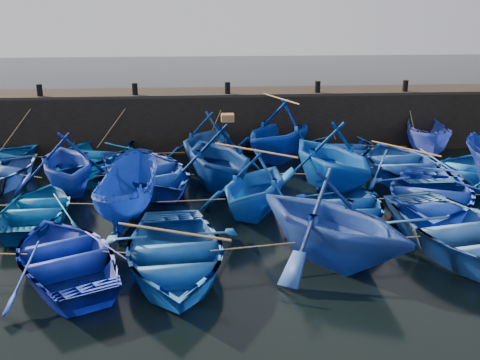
{
  "coord_description": "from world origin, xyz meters",
  "views": [
    {
      "loc": [
        -1.45,
        -13.78,
        6.19
      ],
      "look_at": [
        0.0,
        3.2,
        0.7
      ],
      "focal_mm": 40.0,
      "sensor_mm": 36.0,
      "label": 1
    }
  ],
  "objects": [
    {
      "name": "ground",
      "position": [
        0.0,
        0.0,
        0.0
      ],
      "size": [
        120.0,
        120.0,
        0.0
      ],
      "primitive_type": "plane",
      "color": "black",
      "rests_on": "ground"
    },
    {
      "name": "quay_wall",
      "position": [
        0.0,
        10.5,
        1.25
      ],
      "size": [
        26.0,
        2.5,
        2.5
      ],
      "primitive_type": "cube",
      "color": "black",
      "rests_on": "ground"
    },
    {
      "name": "quay_top",
      "position": [
        0.0,
        10.5,
        2.56
      ],
      "size": [
        26.0,
        2.5,
        0.12
      ],
      "primitive_type": "cube",
      "color": "black",
      "rests_on": "quay_wall"
    },
    {
      "name": "bollard_0",
      "position": [
        -8.0,
        9.6,
        2.87
      ],
      "size": [
        0.24,
        0.24,
        0.5
      ],
      "primitive_type": "cylinder",
      "color": "black",
      "rests_on": "quay_top"
    },
    {
      "name": "bollard_1",
      "position": [
        -4.0,
        9.6,
        2.87
      ],
      "size": [
        0.24,
        0.24,
        0.5
      ],
      "primitive_type": "cylinder",
      "color": "black",
      "rests_on": "quay_top"
    },
    {
      "name": "bollard_2",
      "position": [
        0.0,
        9.6,
        2.87
      ],
      "size": [
        0.24,
        0.24,
        0.5
      ],
      "primitive_type": "cylinder",
      "color": "black",
      "rests_on": "quay_top"
    },
    {
      "name": "bollard_3",
      "position": [
        4.0,
        9.6,
        2.87
      ],
      "size": [
        0.24,
        0.24,
        0.5
      ],
      "primitive_type": "cylinder",
      "color": "black",
      "rests_on": "quay_top"
    },
    {
      "name": "bollard_4",
      "position": [
        8.0,
        9.6,
        2.87
      ],
      "size": [
        0.24,
        0.24,
        0.5
      ],
      "primitive_type": "cylinder",
      "color": "black",
      "rests_on": "quay_top"
    },
    {
      "name": "boat_1",
      "position": [
        -5.63,
        7.39,
        0.57
      ],
      "size": [
        5.36,
        6.42,
        1.15
      ],
      "primitive_type": "imported",
      "rotation": [
        0.0,
        0.0,
        -0.29
      ],
      "color": "#045091",
      "rests_on": "ground"
    },
    {
      "name": "boat_2",
      "position": [
        -1.0,
        7.55,
        1.1
      ],
      "size": [
        4.84,
        5.17,
        2.19
      ],
      "primitive_type": "imported",
      "rotation": [
        0.0,
        0.0,
        -0.37
      ],
      "color": "navy",
      "rests_on": "ground"
    },
    {
      "name": "boat_3",
      "position": [
        2.11,
        8.12,
        1.29
      ],
      "size": [
        6.33,
        6.47,
        2.58
      ],
      "primitive_type": "imported",
      "rotation": [
        0.0,
        0.0,
        -0.65
      ],
      "color": "#0430B0",
      "rests_on": "ground"
    },
    {
      "name": "boat_4",
      "position": [
        4.84,
        8.04,
        0.5
      ],
      "size": [
        4.1,
        5.29,
        1.01
      ],
      "primitive_type": "imported",
      "rotation": [
        0.0,
        0.0,
        -0.13
      ],
      "color": "#143C97",
      "rests_on": "ground"
    },
    {
      "name": "boat_5",
      "position": [
        8.45,
        7.7,
        0.84
      ],
      "size": [
        2.72,
        4.61,
        1.68
      ],
      "primitive_type": "imported",
      "rotation": [
        0.0,
        0.0,
        -0.27
      ],
      "color": "#2D43BA",
      "rests_on": "ground"
    },
    {
      "name": "boat_7",
      "position": [
        -5.94,
        4.52,
        1.11
      ],
      "size": [
        4.78,
        5.15,
        2.23
      ],
      "primitive_type": "imported",
      "rotation": [
        0.0,
        0.0,
        3.45
      ],
      "color": "#132FA5",
      "rests_on": "ground"
    },
    {
      "name": "boat_8",
      "position": [
        -3.24,
        4.78,
        0.59
      ],
      "size": [
        6.2,
        6.95,
        1.19
      ],
      "primitive_type": "imported",
      "rotation": [
        0.0,
        0.0,
        0.45
      ],
      "color": "#12349B",
      "rests_on": "ground"
    },
    {
      "name": "boat_9",
      "position": [
        -0.63,
        4.42,
        1.23
      ],
      "size": [
        5.2,
        5.63,
        2.46
      ],
      "primitive_type": "imported",
      "rotation": [
        0.0,
        0.0,
        3.43
      ],
      "color": "navy",
      "rests_on": "ground"
    },
    {
      "name": "boat_10",
      "position": [
        3.35,
        4.16,
        1.25
      ],
      "size": [
        5.33,
        5.76,
        2.5
      ],
      "primitive_type": "imported",
      "rotation": [
        0.0,
        0.0,
        3.44
      ],
      "color": "#0340B3",
      "rests_on": "ground"
    },
    {
      "name": "boat_11",
      "position": [
        6.38,
        5.07,
        0.57
      ],
      "size": [
        3.98,
        5.53,
        1.14
      ],
      "primitive_type": "imported",
      "rotation": [
        0.0,
        0.0,
        3.15
      ],
      "color": "#1848A3",
      "rests_on": "ground"
    },
    {
      "name": "boat_12",
      "position": [
        8.37,
        4.27,
        0.47
      ],
      "size": [
        5.24,
        5.55,
        0.94
      ],
      "primitive_type": "imported",
      "rotation": [
        0.0,
        0.0,
        2.53
      ],
      "color": "blue",
      "rests_on": "ground"
    },
    {
      "name": "boat_14",
      "position": [
        -6.25,
        1.79,
        0.43
      ],
      "size": [
        3.1,
        4.25,
        0.86
      ],
      "primitive_type": "imported",
      "rotation": [
        0.0,
        0.0,
        3.17
      ],
      "color": "#085292",
      "rests_on": "ground"
    },
    {
      "name": "boat_15",
      "position": [
        -3.57,
        1.68,
        0.83
      ],
      "size": [
        2.03,
        4.43,
        1.66
      ],
      "primitive_type": "imported",
      "rotation": [
        0.0,
        0.0,
        3.04
      ],
      "color": "navy",
      "rests_on": "ground"
    },
    {
      "name": "boat_16",
      "position": [
        0.32,
        1.79,
        1.03
      ],
      "size": [
        4.81,
        5.04,
        2.06
      ],
      "primitive_type": "imported",
      "rotation": [
        0.0,
        0.0,
        -0.48
      ],
      "color": "blue",
      "rests_on": "ground"
    },
    {
      "name": "boat_17",
      "position": [
        3.23,
        1.37,
        0.43
      ],
      "size": [
        3.0,
        4.16,
        0.85
      ],
      "primitive_type": "imported",
      "rotation": [
        0.0,
        0.0,
        0.01
      ],
      "color": "#0A3E99",
      "rests_on": "ground"
    },
    {
      "name": "boat_18",
      "position": [
        5.87,
        1.53,
        0.58
      ],
      "size": [
        5.83,
        6.68,
        1.16
      ],
      "primitive_type": "imported",
      "rotation": [
        0.0,
        0.0,
        -0.4
      ],
      "color": "blue",
      "rests_on": "ground"
    },
    {
      "name": "boat_21",
      "position": [
        -4.67,
        -1.71,
        0.49
      ],
      "size": [
        5.04,
        5.68,
        0.97
      ],
      "primitive_type": "imported",
      "rotation": [
        0.0,
        0.0,
        3.59
      ],
      "color": "#0D2297",
      "rests_on": "ground"
    },
    {
      "name": "boat_22",
      "position": [
        -2.05,
        -1.89,
        0.53
      ],
      "size": [
        3.98,
        5.35,
        1.06
      ],
      "primitive_type": "imported",
      "rotation": [
        0.0,
        0.0,
        0.06
      ],
      "color": "#134A9D",
      "rests_on": "ground"
    },
    {
      "name": "boat_23",
      "position": [
        1.89,
        -1.59,
        1.21
      ],
      "size": [
        5.94,
        6.05,
        2.41
      ],
      "primitive_type": "imported",
      "rotation": [
        0.0,
        0.0,
        0.67
      ],
      "color": "navy",
      "rests_on": "ground"
    },
    {
      "name": "boat_24",
      "position": [
        5.5,
        -1.48,
        0.59
      ],
      "size": [
        5.01,
        6.32,
        1.18
      ],
      "primitive_type": "imported",
      "rotation": [
        0.0,
        0.0,
        0.18
      ],
      "color": "#2A5CB3",
      "rests_on": "ground"
    },
    {
      "name": "wooden_crate",
      "position": [
        -0.33,
        4.42,
        2.58
      ],
      "size": [
        0.44,
        0.45,
        0.25
      ],
      "primitive_type": "cube",
      "color": "brown",
      "rests_on": "boat_9"
    },
    {
      "name": "mooring_ropes",
      "position": [
        -0.23,
        4.92,
        0.87
      ],
      "size": [
        18.15,
        11.43,
        2.1
      ],
      "color": "tan",
      "rests_on": "ground"
    },
    {
      "name": "loose_oars",
      "position": [
        1.69,
        3.27,
        1.74
      ],
      "size": [
        10.69,
        12.1,
        1.58
      ],
      "color": "#99724C",
      "rests_on": "ground"
    }
  ]
}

